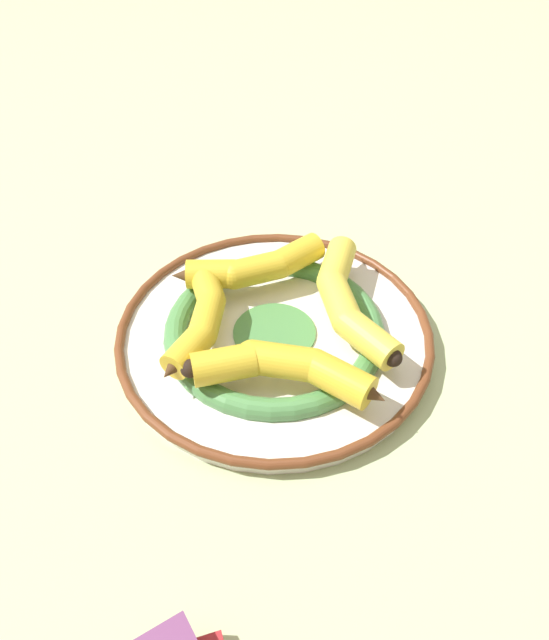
{
  "coord_description": "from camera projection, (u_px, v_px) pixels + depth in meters",
  "views": [
    {
      "loc": [
        0.31,
        0.32,
        0.5
      ],
      "look_at": [
        -0.01,
        -0.02,
        0.03
      ],
      "focal_mm": 35.0,
      "sensor_mm": 36.0,
      "label": 1
    }
  ],
  "objects": [
    {
      "name": "banana_c",
      "position": [
        253.0,
        267.0,
        0.7
      ],
      "size": [
        0.17,
        0.1,
        0.03
      ],
      "rotation": [
        0.0,
        0.0,
        -3.55
      ],
      "color": "gold",
      "rests_on": "decorative_bowl"
    },
    {
      "name": "decorative_bowl",
      "position": [
        274.0,
        333.0,
        0.68
      ],
      "size": [
        0.34,
        0.34,
        0.03
      ],
      "color": "white",
      "rests_on": "ground_plane"
    },
    {
      "name": "ground_plane",
      "position": [
        281.0,
        357.0,
        0.67
      ],
      "size": [
        2.8,
        2.8,
        0.0
      ],
      "primitive_type": "plane",
      "color": "#B2C693"
    },
    {
      "name": "banana_a",
      "position": [
        285.0,
        368.0,
        0.6
      ],
      "size": [
        0.13,
        0.17,
        0.03
      ],
      "rotation": [
        0.0,
        0.0,
        -0.94
      ],
      "color": "gold",
      "rests_on": "decorative_bowl"
    },
    {
      "name": "banana_d",
      "position": [
        346.0,
        298.0,
        0.67
      ],
      "size": [
        0.13,
        0.18,
        0.03
      ],
      "rotation": [
        0.0,
        0.0,
        -5.26
      ],
      "color": "yellow",
      "rests_on": "decorative_bowl"
    },
    {
      "name": "banana_b",
      "position": [
        201.0,
        319.0,
        0.65
      ],
      "size": [
        0.14,
        0.12,
        0.03
      ],
      "rotation": [
        0.0,
        0.0,
        -2.44
      ],
      "color": "gold",
      "rests_on": "decorative_bowl"
    }
  ]
}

